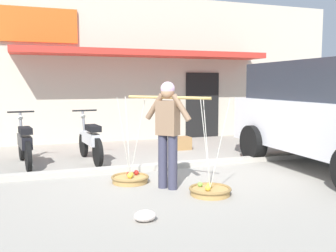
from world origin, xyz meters
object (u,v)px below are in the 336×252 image
object	(u,v)px
fruit_basket_left_side	(130,178)
fruit_basket_right_side	(210,190)
motorcycle_nearest_shop	(24,144)
wooden_crate	(181,143)
motorcycle_second_in_row	(90,141)
plastic_litter_bag	(145,216)
fruit_vendor	(168,128)

from	to	relation	value
fruit_basket_left_side	fruit_basket_right_side	world-z (taller)	same
motorcycle_nearest_shop	fruit_basket_right_side	bearing A→B (deg)	-50.90
wooden_crate	fruit_basket_left_side	bearing A→B (deg)	-126.42
motorcycle_second_in_row	wooden_crate	size ratio (longest dim) A/B	4.14
motorcycle_second_in_row	plastic_litter_bag	xyz separation A→B (m)	(0.04, -3.90, -0.38)
fruit_basket_left_side	motorcycle_second_in_row	xyz separation A→B (m)	(-0.34, 2.02, 0.38)
wooden_crate	fruit_basket_right_side	bearing A→B (deg)	-106.02
fruit_basket_right_side	motorcycle_nearest_shop	size ratio (longest dim) A/B	0.80
plastic_litter_bag	fruit_basket_left_side	bearing A→B (deg)	80.80
fruit_vendor	fruit_basket_right_side	xyz separation A→B (m)	(0.47, -0.56, -0.90)
motorcycle_nearest_shop	wooden_crate	distance (m)	3.82
fruit_basket_left_side	plastic_litter_bag	distance (m)	1.90
fruit_basket_right_side	motorcycle_nearest_shop	world-z (taller)	fruit_basket_right_side
motorcycle_nearest_shop	motorcycle_second_in_row	xyz separation A→B (m)	(1.32, -0.05, 0.00)
plastic_litter_bag	wooden_crate	distance (m)	5.25
fruit_vendor	wooden_crate	distance (m)	3.82
wooden_crate	motorcycle_nearest_shop	bearing A→B (deg)	-168.91
fruit_vendor	fruit_basket_left_side	world-z (taller)	fruit_vendor
plastic_litter_bag	motorcycle_nearest_shop	bearing A→B (deg)	108.97
fruit_basket_left_side	motorcycle_nearest_shop	size ratio (longest dim) A/B	0.80
fruit_basket_right_side	wooden_crate	bearing A→B (deg)	73.98
fruit_vendor	motorcycle_second_in_row	size ratio (longest dim) A/B	0.93
fruit_basket_left_side	motorcycle_nearest_shop	bearing A→B (deg)	128.71
fruit_basket_left_side	plastic_litter_bag	world-z (taller)	fruit_basket_left_side
motorcycle_second_in_row	wooden_crate	bearing A→B (deg)	18.01
fruit_basket_left_side	motorcycle_second_in_row	world-z (taller)	fruit_basket_left_side
fruit_vendor	motorcycle_nearest_shop	xyz separation A→B (m)	(-2.13, 2.64, -0.52)
fruit_basket_left_side	wooden_crate	xyz separation A→B (m)	(2.07, 2.81, 0.08)
motorcycle_nearest_shop	wooden_crate	bearing A→B (deg)	11.09
fruit_basket_right_side	plastic_litter_bag	size ratio (longest dim) A/B	5.18
fruit_vendor	plastic_litter_bag	world-z (taller)	fruit_vendor
fruit_basket_right_side	motorcycle_second_in_row	world-z (taller)	fruit_basket_right_side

